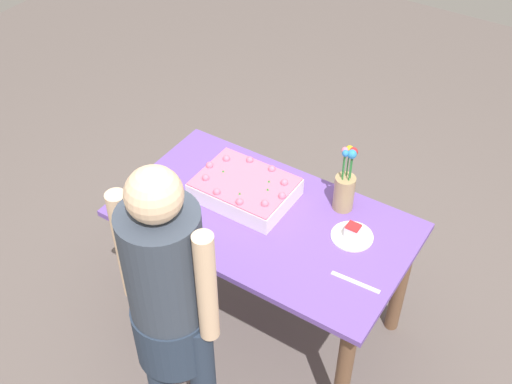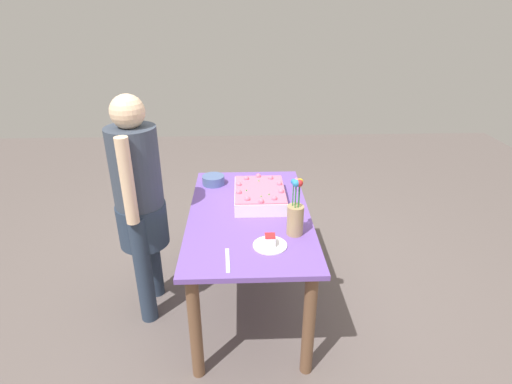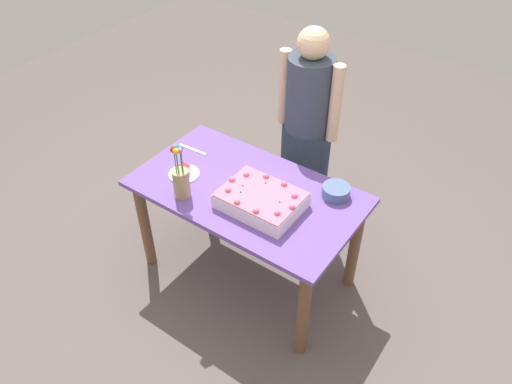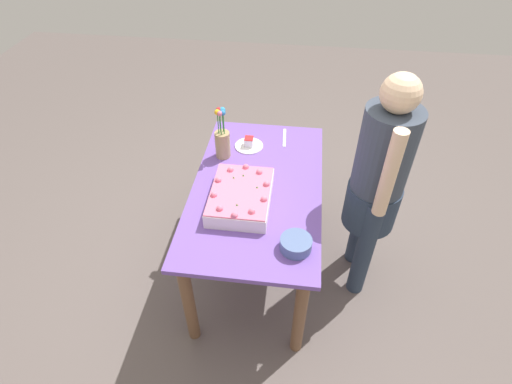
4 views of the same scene
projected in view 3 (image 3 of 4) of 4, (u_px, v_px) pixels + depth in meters
The scene contains 8 objects.
ground_plane at pixel (248, 271), 3.42m from camera, with size 8.00×8.00×0.00m, color #615653.
dining_table at pixel (247, 205), 3.03m from camera, with size 1.36×0.77×0.73m.
sheet_cake at pixel (261, 200), 2.80m from camera, with size 0.45×0.33×0.12m.
serving_plate_with_slice at pixel (184, 172), 3.04m from camera, with size 0.19×0.19×0.07m.
cake_knife at pixel (193, 149), 3.25m from camera, with size 0.22×0.02×0.00m, color silver.
flower_vase at pixel (181, 179), 2.82m from camera, with size 0.10×0.10×0.35m.
fruit_bowl at pixel (336, 191), 2.88m from camera, with size 0.16×0.16×0.07m, color #4F6596.
person_standing at pixel (307, 121), 3.29m from camera, with size 0.45×0.31×1.49m.
Camera 3 is at (1.35, -1.81, 2.62)m, focal length 35.00 mm.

